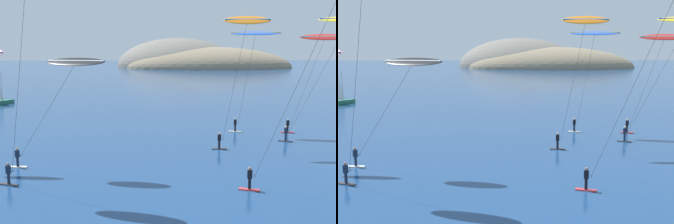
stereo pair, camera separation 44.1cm
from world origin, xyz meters
The scene contains 8 objects.
headland_island centered at (23.22, 193.66, 0.00)m, with size 84.59×58.53×28.77m.
sailboat_near centered at (-24.14, 60.99, 0.64)m, with size 3.80×5.62×5.70m.
kitesurfer_white centered at (-6.84, 15.37, 13.07)m, with size 6.04×3.58×14.34m.
kitesurfer_blue centered at (13.89, 34.25, 10.79)m, with size 6.01×2.57×11.99m.
kitesurfer_black centered at (-4.56, 19.44, 8.33)m, with size 8.73×3.07×9.34m.
kitesurfer_orange centered at (10.84, 26.04, 11.42)m, with size 5.50×1.48×13.12m.
kitesurfer_red centered at (21.60, 33.51, 10.26)m, with size 7.44×1.64×11.65m.
kitesurfer_cyan centered at (13.66, 13.42, 12.56)m, with size 8.93×2.01×14.25m.
Camera 1 is at (1.42, -14.43, 10.14)m, focal length 45.00 mm.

